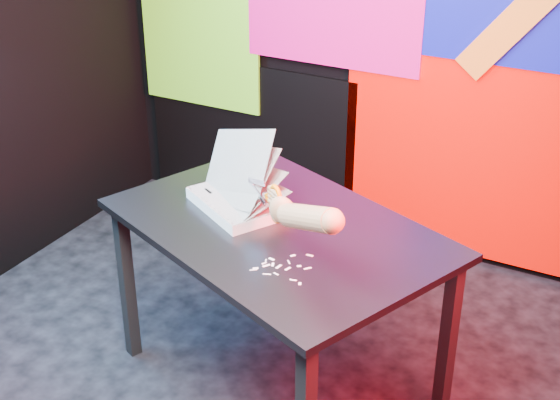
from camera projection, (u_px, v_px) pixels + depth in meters
The scene contains 7 objects.
room at pixel (218, 77), 2.56m from camera, with size 3.01×3.01×2.71m.
backdrop at pixel (389, 73), 3.86m from camera, with size 2.88×0.05×2.08m.
work_table at pixel (278, 245), 2.94m from camera, with size 1.46×1.23×0.75m.
printout_stack at pixel (239, 199), 3.02m from camera, with size 0.46×0.42×0.35m.
scissors at pixel (273, 202), 2.75m from camera, with size 0.22×0.16×0.15m.
hand_forearm at pixel (305, 216), 2.55m from camera, with size 0.39×0.29×0.21m.
paper_clippings at pixel (282, 266), 2.64m from camera, with size 0.19×0.19×0.00m.
Camera 1 is at (1.34, -2.07, 2.16)m, focal length 50.00 mm.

